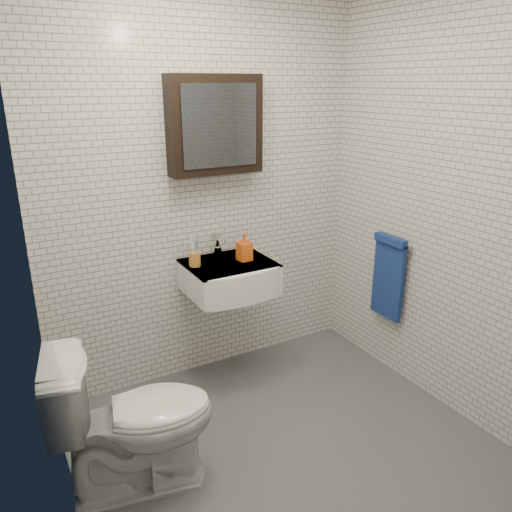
{
  "coord_description": "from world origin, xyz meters",
  "views": [
    {
      "loc": [
        -1.28,
        -1.95,
        1.95
      ],
      "look_at": [
        0.07,
        0.45,
        0.99
      ],
      "focal_mm": 35.0,
      "sensor_mm": 36.0,
      "label": 1
    }
  ],
  "objects": [
    {
      "name": "towel_rail",
      "position": [
        1.04,
        0.35,
        0.72
      ],
      "size": [
        0.09,
        0.3,
        0.58
      ],
      "color": "silver",
      "rests_on": "room_shell"
    },
    {
      "name": "room_shell",
      "position": [
        0.0,
        0.0,
        1.47
      ],
      "size": [
        2.22,
        2.02,
        2.51
      ],
      "color": "silver",
      "rests_on": "ground"
    },
    {
      "name": "soap_bottle",
      "position": [
        0.16,
        0.76,
        0.94
      ],
      "size": [
        0.09,
        0.09,
        0.18
      ],
      "primitive_type": "imported",
      "rotation": [
        0.0,
        0.0,
        0.08
      ],
      "color": "orange",
      "rests_on": "washbasin"
    },
    {
      "name": "washbasin",
      "position": [
        0.05,
        0.73,
        0.76
      ],
      "size": [
        0.55,
        0.5,
        0.2
      ],
      "color": "white",
      "rests_on": "room_shell"
    },
    {
      "name": "faucet",
      "position": [
        0.05,
        0.93,
        0.92
      ],
      "size": [
        0.06,
        0.2,
        0.15
      ],
      "color": "silver",
      "rests_on": "washbasin"
    },
    {
      "name": "toilet",
      "position": [
        -0.8,
        0.12,
        0.39
      ],
      "size": [
        0.84,
        0.58,
        0.79
      ],
      "primitive_type": "imported",
      "rotation": [
        0.0,
        0.0,
        1.37
      ],
      "color": "white",
      "rests_on": "ground"
    },
    {
      "name": "mirror_cabinet",
      "position": [
        0.05,
        0.93,
        1.7
      ],
      "size": [
        0.6,
        0.15,
        0.6
      ],
      "color": "black",
      "rests_on": "room_shell"
    },
    {
      "name": "ground",
      "position": [
        0.0,
        0.0,
        0.01
      ],
      "size": [
        2.2,
        2.0,
        0.01
      ],
      "primitive_type": "cube",
      "color": "#494C51",
      "rests_on": "ground"
    },
    {
      "name": "toothbrush_cup",
      "position": [
        -0.16,
        0.82,
        0.9
      ],
      "size": [
        0.07,
        0.07,
        0.2
      ],
      "rotation": [
        0.0,
        0.0,
        -0.0
      ],
      "color": "#BB792E",
      "rests_on": "washbasin"
    }
  ]
}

